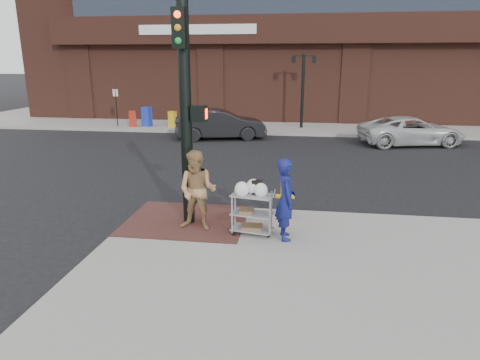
% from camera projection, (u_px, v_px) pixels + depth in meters
% --- Properties ---
extents(ground, '(220.00, 220.00, 0.00)m').
position_uv_depth(ground, '(203.00, 243.00, 9.27)').
color(ground, black).
rests_on(ground, ground).
extents(sidewalk_far, '(65.00, 36.00, 0.15)m').
position_uv_depth(sidewalk_far, '(421.00, 104.00, 38.01)').
color(sidewalk_far, gray).
rests_on(sidewalk_far, ground).
extents(brick_curb_ramp, '(2.80, 2.40, 0.01)m').
position_uv_depth(brick_curb_ramp, '(186.00, 220.00, 10.17)').
color(brick_curb_ramp, '#4D2624').
rests_on(brick_curb_ramp, sidewalk_near).
extents(lamp_post, '(1.32, 0.22, 4.00)m').
position_uv_depth(lamp_post, '(303.00, 83.00, 23.53)').
color(lamp_post, black).
rests_on(lamp_post, sidewalk_far).
extents(parking_sign, '(0.05, 0.05, 2.20)m').
position_uv_depth(parking_sign, '(116.00, 107.00, 24.40)').
color(parking_sign, black).
rests_on(parking_sign, sidewalk_far).
extents(traffic_signal_pole, '(0.61, 0.51, 5.00)m').
position_uv_depth(traffic_signal_pole, '(186.00, 107.00, 9.31)').
color(traffic_signal_pole, black).
rests_on(traffic_signal_pole, sidewalk_near).
extents(woman_blue, '(0.54, 0.71, 1.75)m').
position_uv_depth(woman_blue, '(286.00, 199.00, 8.92)').
color(woman_blue, navy).
rests_on(woman_blue, sidewalk_near).
extents(pedestrian_tan, '(0.93, 0.75, 1.80)m').
position_uv_depth(pedestrian_tan, '(198.00, 191.00, 9.43)').
color(pedestrian_tan, '#AA7F50').
rests_on(pedestrian_tan, sidewalk_near).
extents(sedan_dark, '(4.73, 2.67, 1.48)m').
position_uv_depth(sedan_dark, '(220.00, 124.00, 21.32)').
color(sedan_dark, black).
rests_on(sedan_dark, ground).
extents(minivan_white, '(5.09, 3.17, 1.31)m').
position_uv_depth(minivan_white, '(411.00, 131.00, 19.85)').
color(minivan_white, silver).
rests_on(minivan_white, ground).
extents(utility_cart, '(0.95, 0.64, 1.21)m').
position_uv_depth(utility_cart, '(252.00, 210.00, 9.26)').
color(utility_cart, gray).
rests_on(utility_cart, sidewalk_near).
extents(fire_hydrant, '(0.46, 0.32, 0.97)m').
position_uv_depth(fire_hydrant, '(285.00, 197.00, 10.28)').
color(fire_hydrant, gold).
rests_on(fire_hydrant, sidewalk_near).
extents(newsbox_red, '(0.47, 0.45, 0.91)m').
position_uv_depth(newsbox_red, '(133.00, 119.00, 24.36)').
color(newsbox_red, '#B22414').
rests_on(newsbox_red, sidewalk_far).
extents(newsbox_yellow, '(0.45, 0.42, 0.90)m').
position_uv_depth(newsbox_yellow, '(172.00, 119.00, 24.17)').
color(newsbox_yellow, gold).
rests_on(newsbox_yellow, sidewalk_far).
extents(newsbox_blue, '(0.54, 0.51, 1.11)m').
position_uv_depth(newsbox_blue, '(147.00, 117.00, 24.51)').
color(newsbox_blue, '#1C34BC').
rests_on(newsbox_blue, sidewalk_far).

